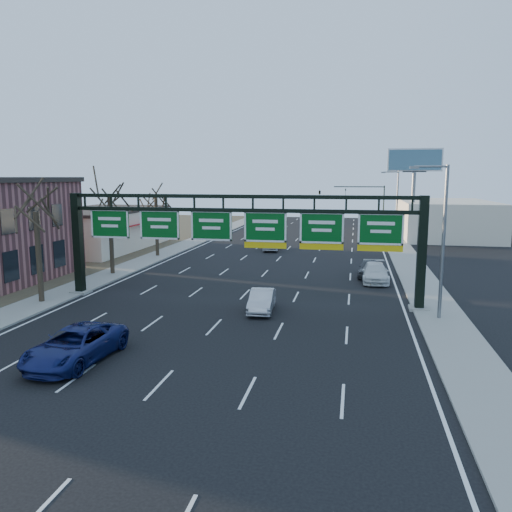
% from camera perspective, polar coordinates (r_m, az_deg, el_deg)
% --- Properties ---
extents(ground, '(160.00, 160.00, 0.00)m').
position_cam_1_polar(ground, '(26.50, -6.03, -9.32)').
color(ground, black).
rests_on(ground, ground).
extents(sidewalk_left, '(3.00, 120.00, 0.12)m').
position_cam_1_polar(sidewalk_left, '(49.18, -13.39, -0.88)').
color(sidewalk_left, gray).
rests_on(sidewalk_left, ground).
extents(sidewalk_right, '(3.00, 120.00, 0.12)m').
position_cam_1_polar(sidewalk_right, '(45.06, 17.73, -1.96)').
color(sidewalk_right, gray).
rests_on(sidewalk_right, ground).
extents(dirt_strip_left, '(21.00, 120.00, 0.06)m').
position_cam_1_polar(dirt_strip_left, '(55.36, -24.95, -0.42)').
color(dirt_strip_left, '#473D2B').
rests_on(dirt_strip_left, ground).
extents(lane_markings, '(21.60, 120.00, 0.01)m').
position_cam_1_polar(lane_markings, '(45.40, 1.47, -1.52)').
color(lane_markings, white).
rests_on(lane_markings, ground).
extents(sign_gantry, '(24.60, 1.20, 7.20)m').
position_cam_1_polar(sign_gantry, '(33.04, -1.78, 2.62)').
color(sign_gantry, black).
rests_on(sign_gantry, ground).
extents(cream_strip, '(10.90, 18.40, 4.70)m').
position_cam_1_polar(cream_strip, '(60.73, -17.41, 3.00)').
color(cream_strip, beige).
rests_on(cream_strip, ground).
extents(building_right_distant, '(12.00, 20.00, 5.00)m').
position_cam_1_polar(building_right_distant, '(75.25, 20.79, 4.02)').
color(building_right_distant, beige).
rests_on(building_right_distant, ground).
extents(tree_gantry, '(3.60, 3.60, 8.48)m').
position_cam_1_polar(tree_gantry, '(35.45, -23.98, 6.31)').
color(tree_gantry, '#32291B').
rests_on(tree_gantry, sidewalk_left).
extents(tree_mid, '(3.60, 3.60, 9.24)m').
position_cam_1_polar(tree_mid, '(43.99, -16.50, 8.07)').
color(tree_mid, '#32291B').
rests_on(tree_mid, sidewalk_left).
extents(tree_far, '(3.60, 3.60, 8.86)m').
position_cam_1_polar(tree_far, '(53.06, -11.43, 7.96)').
color(tree_far, '#32291B').
rests_on(tree_far, sidewalk_left).
extents(streetlight_near, '(2.15, 0.22, 9.00)m').
position_cam_1_polar(streetlight_near, '(30.55, 20.43, 2.38)').
color(streetlight_near, slate).
rests_on(streetlight_near, sidewalk_right).
extents(streetlight_far, '(2.15, 0.22, 9.00)m').
position_cam_1_polar(streetlight_far, '(64.25, 15.70, 5.82)').
color(streetlight_far, slate).
rests_on(streetlight_far, sidewalk_right).
extents(billboard_right, '(7.00, 0.50, 12.00)m').
position_cam_1_polar(billboard_right, '(69.37, 17.65, 9.24)').
color(billboard_right, slate).
rests_on(billboard_right, ground).
extents(traffic_signal_mast, '(10.16, 0.54, 7.00)m').
position_cam_1_polar(traffic_signal_mast, '(79.06, 9.97, 6.86)').
color(traffic_signal_mast, black).
rests_on(traffic_signal_mast, ground).
extents(car_blue_suv, '(2.97, 5.81, 1.57)m').
position_cam_1_polar(car_blue_suv, '(24.36, -19.93, -9.55)').
color(car_blue_suv, navy).
rests_on(car_blue_suv, ground).
extents(car_silver_sedan, '(1.73, 4.19, 1.35)m').
position_cam_1_polar(car_silver_sedan, '(31.27, 0.67, -5.12)').
color(car_silver_sedan, '#B3B3B8').
rests_on(car_silver_sedan, ground).
extents(car_white_wagon, '(2.13, 5.07, 1.46)m').
position_cam_1_polar(car_white_wagon, '(41.12, 13.45, -1.85)').
color(car_white_wagon, white).
rests_on(car_white_wagon, ground).
extents(car_grey_far, '(2.20, 4.53, 1.49)m').
position_cam_1_polar(car_grey_far, '(42.96, 12.89, -1.35)').
color(car_grey_far, '#3E4043').
rests_on(car_grey_far, ground).
extents(car_silver_distant, '(2.35, 5.04, 1.60)m').
position_cam_1_polar(car_silver_distant, '(57.21, 1.70, 1.48)').
color(car_silver_distant, silver).
rests_on(car_silver_distant, ground).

